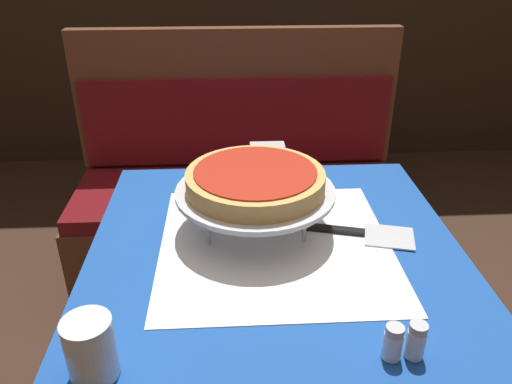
% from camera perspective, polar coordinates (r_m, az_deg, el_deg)
% --- Properties ---
extents(dining_table_front, '(0.85, 0.85, 0.76)m').
position_cam_1_polar(dining_table_front, '(1.21, 2.15, -9.77)').
color(dining_table_front, '#194799').
rests_on(dining_table_front, ground_plane).
extents(dining_table_rear, '(0.59, 0.59, 0.75)m').
position_cam_1_polar(dining_table_rear, '(2.88, 4.85, 12.58)').
color(dining_table_rear, '#194799').
rests_on(dining_table_rear, ground_plane).
extents(booth_bench, '(1.34, 0.53, 1.05)m').
position_cam_1_polar(booth_bench, '(2.14, -1.88, -2.59)').
color(booth_bench, brown).
rests_on(booth_bench, ground_plane).
extents(pizza_pan_stand, '(0.37, 0.37, 0.11)m').
position_cam_1_polar(pizza_pan_stand, '(1.16, -0.08, -0.09)').
color(pizza_pan_stand, '#ADADB2').
rests_on(pizza_pan_stand, dining_table_front).
extents(deep_dish_pizza, '(0.32, 0.32, 0.05)m').
position_cam_1_polar(deep_dish_pizza, '(1.14, -0.08, 1.40)').
color(deep_dish_pizza, tan).
rests_on(deep_dish_pizza, pizza_pan_stand).
extents(pizza_server, '(0.30, 0.13, 0.01)m').
position_cam_1_polar(pizza_server, '(1.21, 11.56, -4.58)').
color(pizza_server, '#BCBCC1').
rests_on(pizza_server, dining_table_front).
extents(water_glass_near, '(0.08, 0.08, 0.11)m').
position_cam_1_polar(water_glass_near, '(0.87, -18.38, -16.61)').
color(water_glass_near, silver).
rests_on(water_glass_near, dining_table_front).
extents(salt_shaker, '(0.03, 0.03, 0.07)m').
position_cam_1_polar(salt_shaker, '(0.90, 15.38, -16.23)').
color(salt_shaker, silver).
rests_on(salt_shaker, dining_table_front).
extents(pepper_shaker, '(0.03, 0.03, 0.07)m').
position_cam_1_polar(pepper_shaker, '(0.91, 17.83, -15.87)').
color(pepper_shaker, silver).
rests_on(pepper_shaker, dining_table_front).
extents(napkin_holder, '(0.10, 0.05, 0.09)m').
position_cam_1_polar(napkin_holder, '(1.46, 1.30, 3.82)').
color(napkin_holder, '#B2B2B7').
rests_on(napkin_holder, dining_table_front).
extents(condiment_caddy, '(0.11, 0.11, 0.15)m').
position_cam_1_polar(condiment_caddy, '(2.89, 3.03, 15.91)').
color(condiment_caddy, black).
rests_on(condiment_caddy, dining_table_rear).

